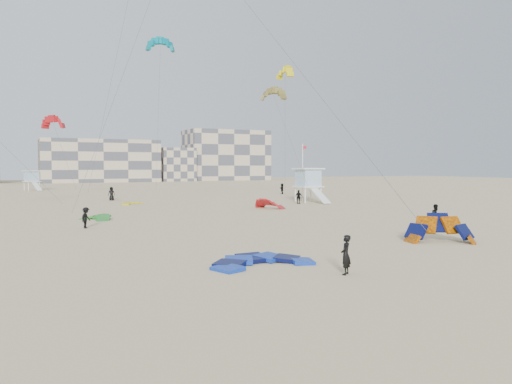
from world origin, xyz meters
name	(u,v)px	position (x,y,z in m)	size (l,w,h in m)	color
ground	(287,269)	(0.00, 0.00, 0.00)	(320.00, 320.00, 0.00)	tan
kite_ground_blue	(261,265)	(-0.56, 1.42, 0.00)	(4.45, 4.64, 0.58)	#1432D0
kite_ground_orange	(441,242)	(12.18, 2.94, 0.00)	(4.20, 3.14, 2.77)	#E06A00
kite_ground_green	(96,220)	(-4.89, 24.95, 0.00)	(2.94, 3.06, 0.83)	#218C2F
kite_ground_red_far	(269,208)	(13.65, 28.78, 0.00)	(3.44, 3.23, 1.69)	#B10F02
kite_ground_yellow	(131,204)	(1.29, 41.09, 0.00)	(2.63, 2.76, 0.38)	yellow
kitesurfer_main	(346,255)	(1.74, -1.99, 0.85)	(0.62, 0.40, 1.69)	black
kitesurfer_b	(436,216)	(17.45, 8.58, 0.87)	(0.84, 0.66, 1.74)	black
kitesurfer_c	(86,218)	(-6.33, 19.16, 0.78)	(1.01, 0.58, 1.56)	black
kitesurfer_d	(299,197)	(19.77, 32.94, 0.85)	(0.99, 0.41, 1.69)	black
kitesurfer_e	(111,194)	(0.28, 48.93, 0.91)	(0.89, 0.58, 1.82)	black
kitesurfer_f	(282,189)	(28.08, 52.67, 0.87)	(1.62, 0.52, 1.74)	black
kite_fly_olive	(273,95)	(20.61, 41.36, 14.21)	(4.99, 14.28, 14.68)	olive
kite_fly_yellow	(285,73)	(26.85, 49.50, 18.94)	(3.80, 4.45, 19.22)	yellow
kite_fly_teal_b	(160,46)	(10.12, 60.59, 23.88)	(5.12, 9.16, 24.49)	#017C83
kite_fly_red	(53,123)	(-6.16, 59.42, 10.80)	(5.69, 5.08, 11.17)	#B10F02
lifeguard_tower_near	(308,185)	(22.37, 35.04, 2.15)	(3.15, 5.94, 4.34)	white
lifeguard_tower_far	(32,181)	(-8.78, 83.14, 1.85)	(3.38, 5.51, 3.73)	white
flagpole	(303,171)	(22.88, 37.30, 3.94)	(0.61, 0.09, 7.49)	white
condo_mid	(100,161)	(10.00, 130.00, 6.00)	(32.00, 16.00, 12.00)	#C1AA8E
condo_east	(226,155)	(50.00, 132.00, 8.00)	(26.00, 14.00, 16.00)	#C1AA8E
condo_fill_right	(176,165)	(32.00, 128.00, 5.00)	(10.00, 10.00, 10.00)	#C1AA8E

